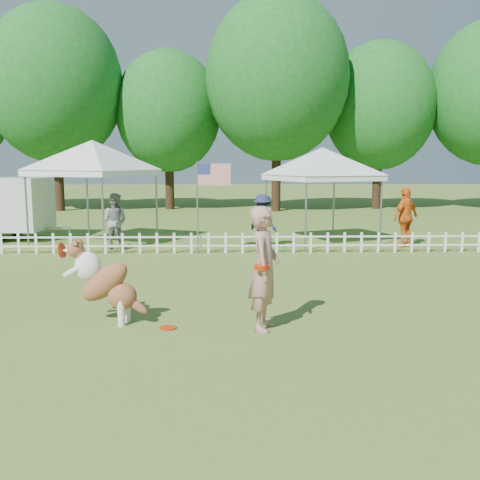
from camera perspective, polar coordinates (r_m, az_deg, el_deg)
The scene contains 15 objects.
ground at distance 8.84m, azimuth -3.30°, elevation -8.93°, with size 120.00×120.00×0.00m, color #4D6C22.
picket_fence at distance 15.62m, azimuth -2.47°, elevation -0.32°, with size 22.00×0.08×0.60m, color white, non-canonical shape.
handler at distance 8.35m, azimuth 2.63°, elevation -3.05°, with size 0.71×0.47×1.95m, color tan.
dog at distance 8.98m, azimuth -14.07°, elevation -4.39°, with size 1.32×0.44×1.37m, color brown, non-canonical shape.
frisbee_on_turf at distance 8.67m, azimuth -7.71°, elevation -9.27°, with size 0.26×0.26×0.02m, color red.
canopy_tent_left at distance 18.08m, azimuth -15.32°, elevation 4.81°, with size 3.17×3.17×3.28m, color white, non-canonical shape.
canopy_tent_right at distance 17.78m, azimuth 8.68°, elevation 4.60°, with size 2.95×2.95×3.05m, color white, non-canonical shape.
flag_pole at distance 15.40m, azimuth -4.57°, elevation 3.40°, with size 1.02×0.11×2.66m, color gray, non-canonical shape.
spectator_a at distance 16.79m, azimuth -13.23°, elevation 1.98°, with size 0.83×0.65×1.71m, color gray.
spectator_b at distance 16.52m, azimuth 2.45°, elevation 2.00°, with size 1.07×0.62×1.66m, color #212747.
spectator_c at distance 17.49m, azimuth 17.24°, elevation 2.34°, with size 1.10×0.46×1.88m, color orange.
tree_left at distance 31.54m, azimuth -19.10°, elevation 13.90°, with size 7.40×7.40×12.00m, color #18551C, non-canonical shape.
tree_center_left at distance 31.21m, azimuth -7.63°, elevation 12.30°, with size 6.00×6.00×9.80m, color #18551C, non-canonical shape.
tree_center_right at distance 29.81m, azimuth 3.96°, elevation 15.26°, with size 7.60×7.60×12.60m, color #18551C, non-canonical shape.
tree_right at distance 32.26m, azimuth 14.62°, elevation 12.51°, with size 6.20×6.20×10.40m, color #18551C, non-canonical shape.
Camera 1 is at (0.30, -8.45, 2.59)m, focal length 40.00 mm.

